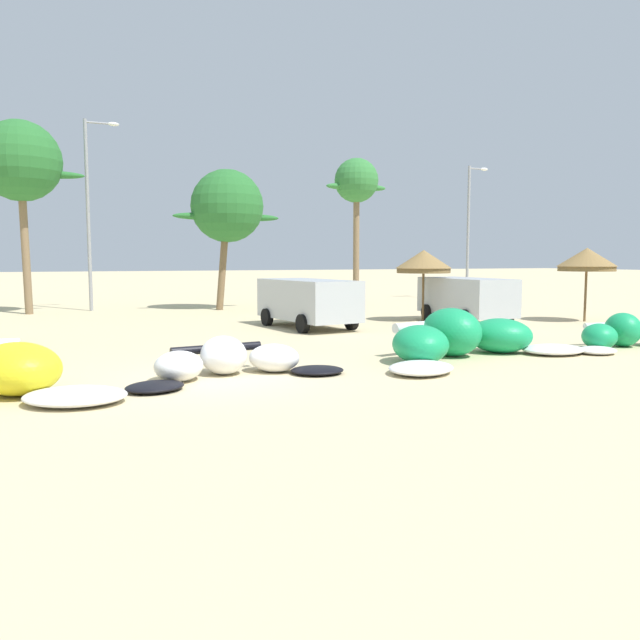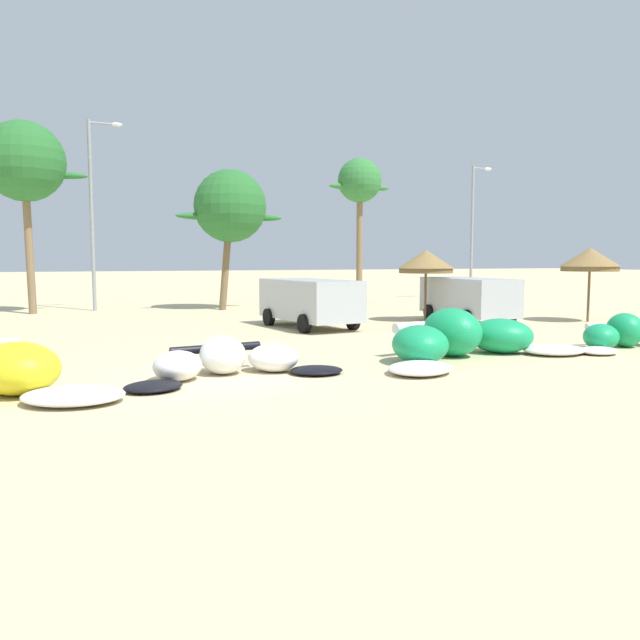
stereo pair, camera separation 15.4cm
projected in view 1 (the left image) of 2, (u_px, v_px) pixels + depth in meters
The scene contains 13 objects.
ground_plane at pixel (215, 379), 13.78m from camera, with size 260.00×260.00×0.00m, color beige.
kite_left_of_center at pixel (228, 361), 14.14m from camera, with size 5.19×2.66×0.88m.
kite_center at pixel (462, 339), 16.77m from camera, with size 7.06×4.08×1.31m.
kite_right_of_center at pixel (629, 335), 18.67m from camera, with size 4.95×2.48×1.02m.
beach_umbrella_near_palms at pixel (424, 261), 26.55m from camera, with size 2.37×2.37×3.01m.
beach_umbrella_outermost at pixel (587, 259), 26.36m from camera, with size 2.42×2.42×3.09m.
parked_van at pixel (464, 296), 26.16m from camera, with size 2.33×4.80×1.84m.
parked_car_second at pixel (306, 299), 24.16m from camera, with size 2.72×5.00×1.84m.
palm_left_of_gap at pixel (20, 162), 29.43m from camera, with size 5.65×3.76×9.08m.
palm_center_left at pixel (227, 207), 32.39m from camera, with size 5.60×3.73×7.22m.
palm_center_right at pixel (356, 184), 36.57m from camera, with size 3.83×2.55×8.45m.
lamppost_east_center at pixel (91, 205), 31.68m from camera, with size 1.72×0.24×9.56m.
lamppost_east at pixel (470, 225), 40.92m from camera, with size 1.52×0.24×8.60m.
Camera 1 is at (-3.24, -13.40, 2.62)m, focal length 35.39 mm.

